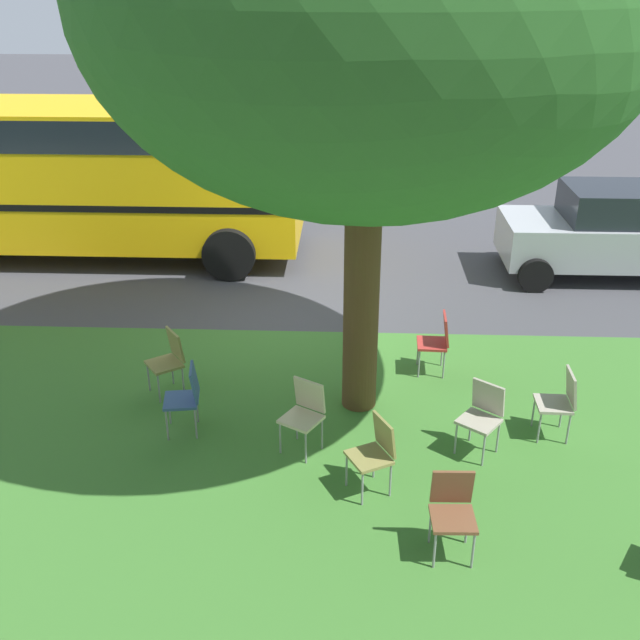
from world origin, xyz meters
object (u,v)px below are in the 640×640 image
(chair_4, at_px, (482,413))
(chair_6, at_px, (186,394))
(chair_7, at_px, (169,357))
(chair_0, at_px, (305,411))
(chair_3, at_px, (452,508))
(chair_8, at_px, (437,339))
(chair_2, at_px, (560,399))
(chair_5, at_px, (375,450))
(school_bus, at_px, (27,165))
(parked_car, at_px, (609,231))

(chair_4, relative_size, chair_6, 1.00)
(chair_4, xyz_separation_m, chair_6, (3.49, -0.26, 0.00))
(chair_4, height_order, chair_7, same)
(chair_0, bearing_deg, chair_3, 132.79)
(chair_0, bearing_deg, chair_7, -33.04)
(chair_6, bearing_deg, chair_8, -153.14)
(chair_0, bearing_deg, chair_2, -172.61)
(chair_2, height_order, chair_3, same)
(chair_5, bearing_deg, chair_2, -153.23)
(chair_7, bearing_deg, chair_5, 143.86)
(chair_2, bearing_deg, school_bus, -34.81)
(chair_7, xyz_separation_m, chair_8, (-3.59, -0.69, 0.00))
(chair_2, bearing_deg, chair_7, -9.52)
(chair_3, xyz_separation_m, chair_7, (3.37, -2.84, 0.00))
(school_bus, bearing_deg, chair_8, 148.46)
(chair_0, bearing_deg, chair_6, -11.79)
(chair_0, distance_m, chair_6, 1.47)
(chair_5, xyz_separation_m, parked_car, (-4.38, -6.46, 0.32))
(chair_2, relative_size, chair_6, 1.00)
(chair_3, bearing_deg, parked_car, -116.50)
(chair_0, xyz_separation_m, chair_8, (-1.72, -1.90, 0.00))
(school_bus, bearing_deg, parked_car, 176.18)
(chair_5, xyz_separation_m, school_bus, (6.48, -7.18, 1.24))
(chair_4, distance_m, chair_6, 3.50)
(chair_4, distance_m, school_bus, 10.12)
(chair_8, height_order, school_bus, school_bus)
(chair_8, relative_size, parked_car, 0.24)
(parked_car, relative_size, school_bus, 0.36)
(chair_8, bearing_deg, chair_6, 26.86)
(chair_8, bearing_deg, chair_0, 47.87)
(chair_4, xyz_separation_m, chair_7, (3.92, -1.17, 0.00))
(chair_0, relative_size, parked_car, 0.24)
(chair_4, xyz_separation_m, chair_5, (1.25, 0.77, 0.00))
(chair_6, distance_m, school_bus, 7.57)
(chair_0, xyz_separation_m, chair_4, (-2.05, -0.04, 0.00))
(chair_3, relative_size, chair_5, 1.00)
(chair_2, height_order, school_bus, school_bus)
(chair_7, relative_size, school_bus, 0.08)
(parked_car, bearing_deg, chair_2, 68.02)
(chair_3, distance_m, school_bus, 10.89)
(school_bus, bearing_deg, chair_4, 140.36)
(chair_3, distance_m, chair_7, 4.41)
(chair_6, bearing_deg, chair_5, 155.25)
(school_bus, bearing_deg, chair_6, 124.61)
(chair_4, bearing_deg, chair_2, -160.14)
(chair_3, relative_size, chair_4, 1.00)
(chair_7, height_order, chair_8, same)
(chair_3, bearing_deg, chair_8, -93.43)
(chair_7, bearing_deg, chair_2, 170.48)
(chair_6, height_order, parked_car, parked_car)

